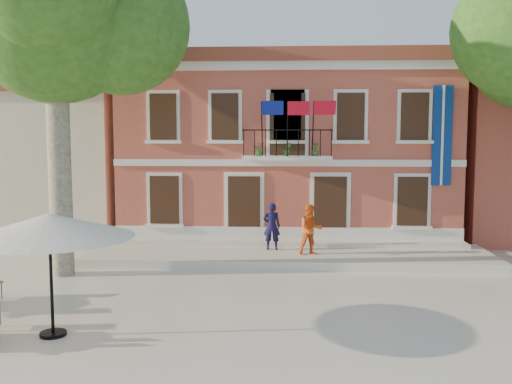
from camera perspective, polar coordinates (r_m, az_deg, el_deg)
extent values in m
plane|color=beige|center=(15.82, -4.27, -10.15)|extent=(90.00, 90.00, 0.00)
cube|color=#BC5444|center=(25.10, 3.13, 3.83)|extent=(13.00, 8.00, 7.00)
cube|color=brown|center=(25.26, 3.17, 12.36)|extent=(13.50, 8.50, 0.50)
cube|color=silver|center=(21.29, 3.19, 12.53)|extent=(13.30, 0.35, 0.35)
cube|color=silver|center=(20.66, 3.14, 3.43)|extent=(3.20, 0.90, 0.15)
cube|color=black|center=(20.24, 3.16, 6.21)|extent=(3.20, 0.04, 0.04)
cube|color=navy|center=(21.77, 18.12, 5.38)|extent=(0.70, 0.05, 3.60)
cube|color=navy|center=(19.93, 0.56, 8.38)|extent=(0.76, 0.27, 0.47)
cube|color=red|center=(19.91, 3.18, 8.38)|extent=(0.76, 0.29, 0.47)
cube|color=red|center=(19.93, 5.79, 8.36)|extent=(0.76, 0.27, 0.47)
imported|color=#26591E|center=(20.37, 0.33, 4.29)|extent=(0.43, 0.37, 0.48)
imported|color=#26591E|center=(20.35, 3.15, 4.28)|extent=(0.26, 0.21, 0.48)
imported|color=#26591E|center=(20.37, 5.97, 4.26)|extent=(0.27, 0.27, 0.48)
cube|color=beige|center=(28.53, -20.68, 2.69)|extent=(9.00, 9.00, 6.00)
cube|color=brown|center=(28.56, -20.91, 9.11)|extent=(9.40, 9.40, 0.40)
cube|color=silver|center=(19.93, 3.10, -6.37)|extent=(14.00, 3.40, 0.30)
cylinder|color=#A59E84|center=(18.41, -19.05, 2.58)|extent=(0.69, 0.69, 6.83)
sphere|color=#254D18|center=(18.75, -19.52, 16.70)|extent=(5.46, 5.46, 5.46)
cylinder|color=black|center=(13.44, -19.62, -13.21)|extent=(0.57, 0.57, 0.08)
cylinder|color=black|center=(13.12, -19.79, -8.48)|extent=(0.07, 0.07, 2.36)
cone|color=silver|center=(12.88, -19.97, -3.18)|extent=(3.59, 3.59, 0.52)
imported|color=#120F33|center=(20.08, 1.58, -3.43)|extent=(0.61, 0.40, 1.66)
imported|color=orange|center=(19.30, 5.49, -3.77)|extent=(0.95, 0.82, 1.70)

